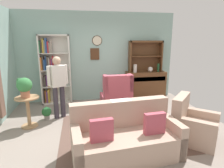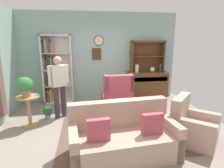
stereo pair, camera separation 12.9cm
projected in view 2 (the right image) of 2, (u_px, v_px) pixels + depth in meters
ground_plane at (109, 126)px, 4.38m from camera, size 5.40×4.60×0.02m
wall_back at (100, 57)px, 6.10m from camera, size 5.00×0.09×2.80m
area_rug at (120, 131)px, 4.12m from camera, size 2.55×2.19×0.01m
bookshelf at (54, 69)px, 5.79m from camera, size 0.90×0.30×2.10m
sideboard at (147, 84)px, 6.27m from camera, size 1.30×0.45×0.92m
sideboard_hutch at (147, 52)px, 6.14m from camera, size 1.10×0.26×1.00m
vase_tall at (137, 69)px, 6.01m from camera, size 0.11×0.11×0.26m
vase_round at (152, 70)px, 6.11m from camera, size 0.15×0.15×0.17m
bottle_wine at (160, 68)px, 6.12m from camera, size 0.07×0.07×0.27m
couch_floral at (123, 138)px, 3.23m from camera, size 1.87×1.01×0.90m
armchair_floral at (192, 127)px, 3.67m from camera, size 1.08×1.08×0.88m
wingback_chair at (117, 97)px, 5.25m from camera, size 0.81×0.83×1.05m
plant_stand at (29, 108)px, 4.31m from camera, size 0.52×0.52×0.71m
potted_plant_large at (25, 85)px, 4.16m from camera, size 0.32×0.32×0.45m
potted_plant_small at (47, 112)px, 4.74m from camera, size 0.23×0.23×0.32m
person_reading at (59, 83)px, 4.70m from camera, size 0.50×0.33×1.56m
coffee_table at (112, 119)px, 3.92m from camera, size 0.80×0.50×0.42m
book_stack at (111, 114)px, 3.91m from camera, size 0.22×0.15×0.08m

